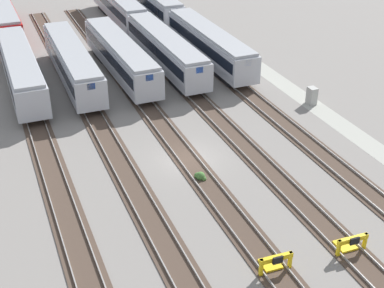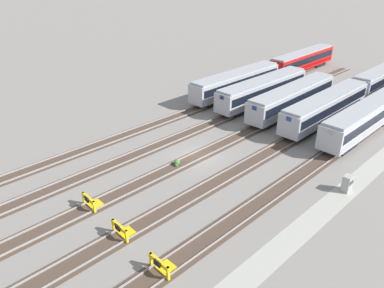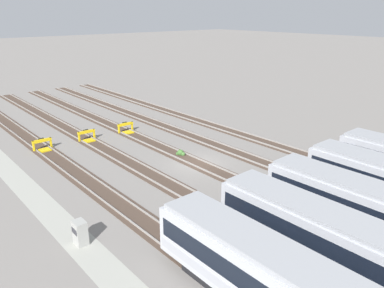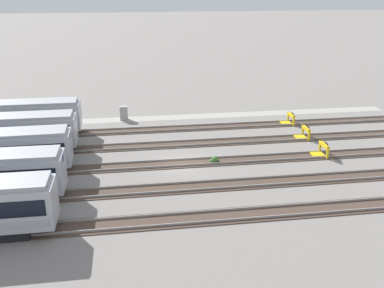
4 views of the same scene
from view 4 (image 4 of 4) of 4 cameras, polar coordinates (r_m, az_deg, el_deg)
name	(u,v)px [view 4 (image 4 of 4)]	position (r m, az deg, el deg)	size (l,w,h in m)	color
ground_plane	(182,164)	(39.77, -1.28, -2.50)	(400.00, 400.00, 0.00)	gray
service_walkway	(166,118)	(53.13, -3.28, 3.36)	(54.00, 2.00, 0.01)	#9E9E93
rail_track_nearest	(170,129)	(48.92, -2.77, 1.93)	(90.00, 2.23, 0.21)	#47382D
rail_track_near_inner	(176,144)	(44.30, -2.10, -0.03)	(90.00, 2.24, 0.21)	#47382D
rail_track_middle	(182,163)	(39.75, -1.28, -2.44)	(90.00, 2.24, 0.21)	#47382D
rail_track_far_inner	(190,187)	(35.31, -0.24, -5.47)	(90.00, 2.23, 0.21)	#47382D
rail_track_farthest	(201,218)	(31.00, 1.11, -9.36)	(90.00, 2.23, 0.21)	#47382D
bumper_stop_nearest_track	(289,119)	(51.82, 12.19, 3.08)	(1.35, 2.00, 1.22)	gold
bumper_stop_near_inner_track	(303,133)	(47.40, 13.97, 1.33)	(1.37, 2.01, 1.22)	gold
bumper_stop_middle_track	(321,150)	(43.08, 16.08, -0.77)	(1.37, 2.01, 1.22)	gold
electrical_cabinet	(124,113)	(52.67, -8.66, 3.92)	(0.90, 0.73, 1.60)	#9E9E99
weed_clump	(214,160)	(39.96, 2.87, -2.04)	(0.92, 0.70, 0.64)	#427033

